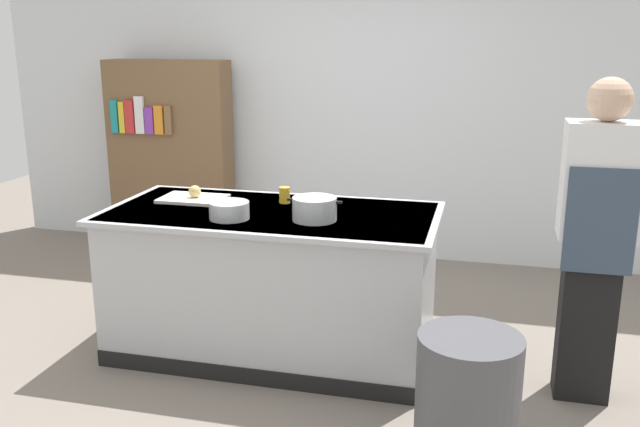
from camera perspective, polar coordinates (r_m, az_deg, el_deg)
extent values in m
plane|color=slate|center=(4.38, -3.88, -11.26)|extent=(10.00, 10.00, 0.00)
cube|color=silver|center=(5.98, 2.11, 10.75)|extent=(6.40, 0.12, 3.00)
cube|color=#B7BABF|center=(4.20, -3.99, -5.75)|extent=(1.90, 0.90, 0.90)
cube|color=#B7BABF|center=(4.07, -4.10, -0.01)|extent=(1.98, 0.98, 0.03)
cube|color=black|center=(3.98, -5.95, -13.38)|extent=(1.90, 0.01, 0.10)
cube|color=silver|center=(4.39, -10.55, 1.22)|extent=(0.40, 0.28, 0.02)
sphere|color=tan|center=(4.37, -10.41, 1.82)|extent=(0.08, 0.08, 0.08)
cylinder|color=#B7BABF|center=(3.85, -0.46, 0.39)|extent=(0.25, 0.25, 0.13)
cube|color=black|center=(3.87, -2.48, 1.18)|extent=(0.04, 0.02, 0.01)
cube|color=black|center=(3.80, 1.59, 0.94)|extent=(0.04, 0.02, 0.01)
cylinder|color=#B7BABF|center=(3.92, -7.58, 0.27)|extent=(0.23, 0.23, 0.10)
cylinder|color=yellow|center=(4.25, -2.97, 1.55)|extent=(0.07, 0.07, 0.10)
cylinder|color=#4C4C51|center=(3.30, 12.19, -14.86)|extent=(0.48, 0.48, 0.62)
cube|color=black|center=(3.95, 21.33, -8.15)|extent=(0.28, 0.20, 0.90)
cube|color=white|center=(3.74, 22.40, 2.52)|extent=(0.38, 0.24, 0.60)
sphere|color=#D3AA8C|center=(3.68, 23.03, 8.76)|extent=(0.22, 0.22, 0.22)
cube|color=#38475B|center=(3.66, 22.39, -0.64)|extent=(0.34, 0.02, 0.54)
cube|color=brown|center=(6.28, -12.32, 4.64)|extent=(1.10, 0.28, 1.70)
cube|color=teal|center=(6.30, -16.77, 7.76)|extent=(0.06, 0.03, 0.28)
cube|color=yellow|center=(6.26, -16.18, 7.70)|extent=(0.05, 0.03, 0.27)
cube|color=red|center=(6.22, -15.60, 7.77)|extent=(0.08, 0.03, 0.29)
cube|color=white|center=(6.17, -14.81, 7.94)|extent=(0.08, 0.03, 0.32)
cube|color=purple|center=(6.14, -14.04, 7.51)|extent=(0.08, 0.03, 0.23)
cube|color=orange|center=(6.09, -13.29, 7.60)|extent=(0.08, 0.03, 0.25)
cube|color=brown|center=(6.06, -12.55, 7.60)|extent=(0.06, 0.03, 0.25)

